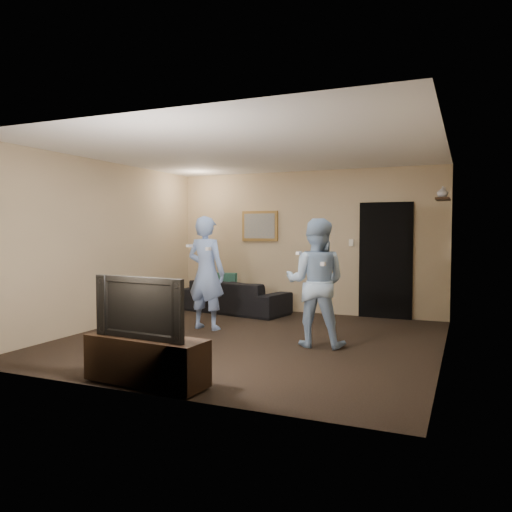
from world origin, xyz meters
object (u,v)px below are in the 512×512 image
at_px(tv_console, 146,360).
at_px(television, 146,307).
at_px(wii_player_left, 206,273).
at_px(wii_player_right, 316,282).
at_px(sofa, 235,296).

distance_m(tv_console, television, 0.53).
height_order(tv_console, wii_player_left, wii_player_left).
distance_m(tv_console, wii_player_left, 2.86).
relative_size(tv_console, wii_player_left, 0.73).
bearing_deg(wii_player_right, sofa, 136.87).
relative_size(sofa, tv_console, 1.60).
distance_m(sofa, wii_player_right, 2.96).
bearing_deg(wii_player_right, tv_console, -115.03).
bearing_deg(wii_player_left, sofa, 99.52).
xyz_separation_m(sofa, wii_player_right, (2.12, -1.99, 0.54)).
relative_size(television, wii_player_left, 0.60).
bearing_deg(sofa, wii_player_left, 110.89).
xyz_separation_m(television, wii_player_right, (1.06, 2.26, 0.06)).
height_order(sofa, wii_player_right, wii_player_right).
xyz_separation_m(sofa, tv_console, (1.07, -4.25, -0.05)).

